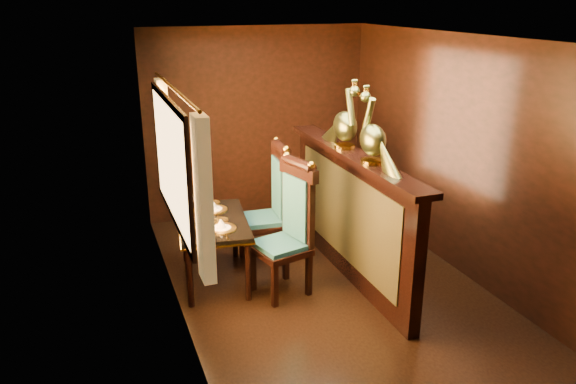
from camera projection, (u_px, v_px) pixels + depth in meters
name	position (u px, v px, depth m)	size (l,w,h in m)	color
ground	(333.00, 292.00, 5.70)	(5.00, 5.00, 0.00)	black
room_shell	(328.00, 141.00, 5.16)	(3.04, 5.04, 2.52)	black
partition	(350.00, 213.00, 5.83)	(0.26, 2.70, 1.36)	black
dining_table	(213.00, 225.00, 5.77)	(0.85, 1.24, 0.88)	black
chair_left	(291.00, 223.00, 5.54)	(0.61, 0.63, 1.39)	black
chair_right	(274.00, 201.00, 6.15)	(0.53, 0.56, 1.39)	black
peacock_left	(373.00, 126.00, 5.16)	(0.22, 0.59, 0.71)	#1B513F
peacock_right	(346.00, 113.00, 5.68)	(0.23, 0.61, 0.73)	#1B513F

